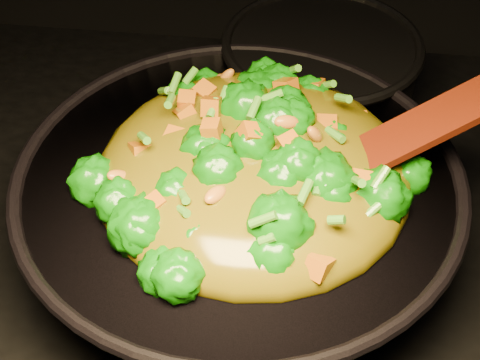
# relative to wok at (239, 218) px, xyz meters

# --- Properties ---
(wok) EXTENTS (0.57, 0.57, 0.13)m
(wok) POSITION_rel_wok_xyz_m (0.00, 0.00, 0.00)
(wok) COLOR black
(wok) RESTS_ON stovetop
(stir_fry) EXTENTS (0.41, 0.41, 0.11)m
(stir_fry) POSITION_rel_wok_xyz_m (0.02, 0.00, 0.12)
(stir_fry) COLOR #116D07
(stir_fry) RESTS_ON wok
(spatula) EXTENTS (0.30, 0.17, 0.13)m
(spatula) POSITION_rel_wok_xyz_m (0.16, 0.02, 0.12)
(spatula) COLOR #3B1608
(spatula) RESTS_ON wok
(back_pot) EXTENTS (0.32, 0.32, 0.14)m
(back_pot) POSITION_rel_wok_xyz_m (0.08, 0.25, 0.01)
(back_pot) COLOR black
(back_pot) RESTS_ON stovetop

